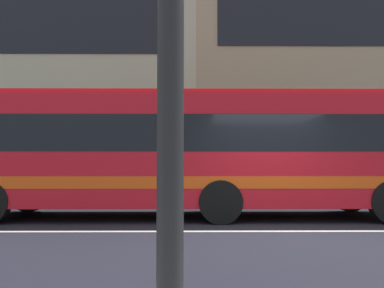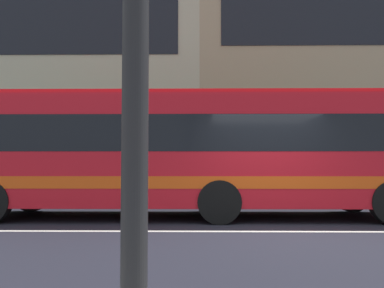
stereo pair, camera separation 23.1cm
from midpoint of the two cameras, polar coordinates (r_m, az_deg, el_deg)
ground_plane at (r=8.39m, az=11.59°, el=-12.20°), size 160.00×160.00×0.00m
lane_centre_line at (r=8.39m, az=11.59°, el=-12.17°), size 60.00×0.16×0.01m
hedge_row_far at (r=13.87m, az=-8.00°, el=-6.74°), size 17.58×1.10×0.86m
transit_bus at (r=10.28m, az=-0.90°, el=-0.87°), size 11.21×2.66×3.13m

